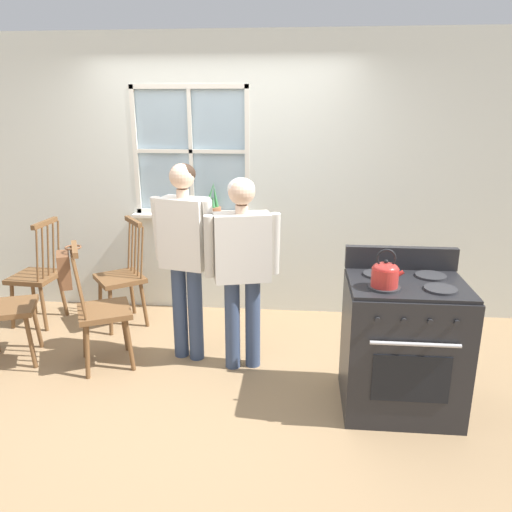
{
  "coord_description": "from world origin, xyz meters",
  "views": [
    {
      "loc": [
        0.77,
        -3.43,
        2.04
      ],
      "look_at": [
        0.45,
        -0.01,
        1.0
      ],
      "focal_mm": 35.0,
      "sensor_mm": 36.0,
      "label": 1
    }
  ],
  "objects_px": {
    "chair_by_window": "(101,311)",
    "handbag": "(65,269)",
    "chair_near_wall": "(37,277)",
    "chair_center_cluster": "(6,308)",
    "person_teen_center": "(242,257)",
    "stove": "(402,344)",
    "kettle": "(385,273)",
    "potted_plant": "(213,207)",
    "chair_near_stove": "(122,278)",
    "person_elderly_left": "(185,246)"
  },
  "relations": [
    {
      "from": "chair_by_window",
      "to": "potted_plant",
      "type": "distance_m",
      "value": 1.52
    },
    {
      "from": "chair_near_wall",
      "to": "stove",
      "type": "distance_m",
      "value": 3.41
    },
    {
      "from": "person_elderly_left",
      "to": "kettle",
      "type": "relative_size",
      "value": 6.56
    },
    {
      "from": "person_teen_center",
      "to": "stove",
      "type": "xyz_separation_m",
      "value": [
        1.15,
        -0.45,
        -0.46
      ]
    },
    {
      "from": "person_teen_center",
      "to": "stove",
      "type": "height_order",
      "value": "person_teen_center"
    },
    {
      "from": "chair_by_window",
      "to": "stove",
      "type": "distance_m",
      "value": 2.31
    },
    {
      "from": "chair_center_cluster",
      "to": "potted_plant",
      "type": "distance_m",
      "value": 2.02
    },
    {
      "from": "chair_by_window",
      "to": "kettle",
      "type": "relative_size",
      "value": 4.14
    },
    {
      "from": "chair_by_window",
      "to": "person_elderly_left",
      "type": "bearing_deg",
      "value": -100.32
    },
    {
      "from": "chair_near_wall",
      "to": "stove",
      "type": "xyz_separation_m",
      "value": [
        3.22,
        -1.13,
        0.01
      ]
    },
    {
      "from": "person_elderly_left",
      "to": "person_teen_center",
      "type": "distance_m",
      "value": 0.49
    },
    {
      "from": "potted_plant",
      "to": "handbag",
      "type": "distance_m",
      "value": 1.61
    },
    {
      "from": "chair_by_window",
      "to": "handbag",
      "type": "height_order",
      "value": "same"
    },
    {
      "from": "potted_plant",
      "to": "person_elderly_left",
      "type": "bearing_deg",
      "value": -92.94
    },
    {
      "from": "stove",
      "to": "handbag",
      "type": "relative_size",
      "value": 3.53
    },
    {
      "from": "person_teen_center",
      "to": "stove",
      "type": "distance_m",
      "value": 1.32
    },
    {
      "from": "person_elderly_left",
      "to": "person_teen_center",
      "type": "bearing_deg",
      "value": 1.05
    },
    {
      "from": "person_teen_center",
      "to": "potted_plant",
      "type": "relative_size",
      "value": 4.59
    },
    {
      "from": "person_teen_center",
      "to": "handbag",
      "type": "bearing_deg",
      "value": 173.28
    },
    {
      "from": "chair_by_window",
      "to": "person_elderly_left",
      "type": "height_order",
      "value": "person_elderly_left"
    },
    {
      "from": "chair_by_window",
      "to": "chair_near_stove",
      "type": "relative_size",
      "value": 1.0
    },
    {
      "from": "chair_by_window",
      "to": "chair_near_wall",
      "type": "height_order",
      "value": "same"
    },
    {
      "from": "person_elderly_left",
      "to": "potted_plant",
      "type": "bearing_deg",
      "value": 101.62
    },
    {
      "from": "chair_near_stove",
      "to": "kettle",
      "type": "relative_size",
      "value": 4.14
    },
    {
      "from": "chair_near_wall",
      "to": "handbag",
      "type": "height_order",
      "value": "same"
    },
    {
      "from": "chair_by_window",
      "to": "handbag",
      "type": "xyz_separation_m",
      "value": [
        -0.21,
        -0.1,
        0.38
      ]
    },
    {
      "from": "chair_near_wall",
      "to": "person_teen_center",
      "type": "relative_size",
      "value": 0.67
    },
    {
      "from": "person_teen_center",
      "to": "kettle",
      "type": "bearing_deg",
      "value": -44.97
    },
    {
      "from": "person_teen_center",
      "to": "kettle",
      "type": "height_order",
      "value": "person_teen_center"
    },
    {
      "from": "person_elderly_left",
      "to": "stove",
      "type": "xyz_separation_m",
      "value": [
        1.62,
        -0.56,
        -0.5
      ]
    },
    {
      "from": "chair_near_wall",
      "to": "person_elderly_left",
      "type": "bearing_deg",
      "value": 74.52
    },
    {
      "from": "kettle",
      "to": "potted_plant",
      "type": "xyz_separation_m",
      "value": [
        -1.4,
        1.7,
        0.06
      ]
    },
    {
      "from": "chair_near_wall",
      "to": "chair_center_cluster",
      "type": "distance_m",
      "value": 0.77
    },
    {
      "from": "chair_by_window",
      "to": "chair_center_cluster",
      "type": "relative_size",
      "value": 1.0
    },
    {
      "from": "chair_near_stove",
      "to": "kettle",
      "type": "xyz_separation_m",
      "value": [
        2.22,
        -1.3,
        0.56
      ]
    },
    {
      "from": "chair_near_stove",
      "to": "potted_plant",
      "type": "xyz_separation_m",
      "value": [
        0.82,
        0.4,
        0.62
      ]
    },
    {
      "from": "chair_center_cluster",
      "to": "person_elderly_left",
      "type": "xyz_separation_m",
      "value": [
        1.45,
        0.19,
        0.51
      ]
    },
    {
      "from": "chair_center_cluster",
      "to": "chair_near_stove",
      "type": "relative_size",
      "value": 1.0
    },
    {
      "from": "chair_center_cluster",
      "to": "potted_plant",
      "type": "xyz_separation_m",
      "value": [
        1.51,
        1.2,
        0.62
      ]
    },
    {
      "from": "chair_center_cluster",
      "to": "kettle",
      "type": "height_order",
      "value": "kettle"
    },
    {
      "from": "chair_center_cluster",
      "to": "person_teen_center",
      "type": "height_order",
      "value": "person_teen_center"
    },
    {
      "from": "person_elderly_left",
      "to": "chair_center_cluster",
      "type": "bearing_deg",
      "value": -157.86
    },
    {
      "from": "chair_by_window",
      "to": "handbag",
      "type": "relative_size",
      "value": 3.33
    },
    {
      "from": "chair_near_stove",
      "to": "handbag",
      "type": "bearing_deg",
      "value": -43.85
    },
    {
      "from": "kettle",
      "to": "potted_plant",
      "type": "relative_size",
      "value": 0.74
    },
    {
      "from": "person_teen_center",
      "to": "chair_center_cluster",
      "type": "bearing_deg",
      "value": 168.11
    },
    {
      "from": "person_teen_center",
      "to": "handbag",
      "type": "relative_size",
      "value": 4.99
    },
    {
      "from": "chair_by_window",
      "to": "person_teen_center",
      "type": "bearing_deg",
      "value": -112.45
    },
    {
      "from": "chair_by_window",
      "to": "kettle",
      "type": "xyz_separation_m",
      "value": [
        2.11,
        -0.51,
        0.56
      ]
    },
    {
      "from": "chair_by_window",
      "to": "kettle",
      "type": "height_order",
      "value": "kettle"
    }
  ]
}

